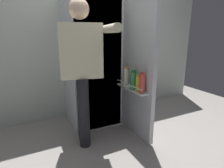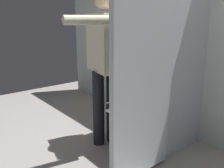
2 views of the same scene
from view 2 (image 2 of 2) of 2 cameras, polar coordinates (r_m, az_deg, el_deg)
ground_plane at (r=2.53m, az=1.74°, el=-16.14°), size 5.53×5.53×0.00m
kitchen_wall at (r=2.85m, az=16.51°, el=13.47°), size 4.40×0.10×2.52m
refrigerator at (r=2.54m, az=11.02°, el=4.88°), size 0.70×1.25×1.74m
person at (r=2.44m, az=-1.57°, el=6.72°), size 0.55×0.79×1.59m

